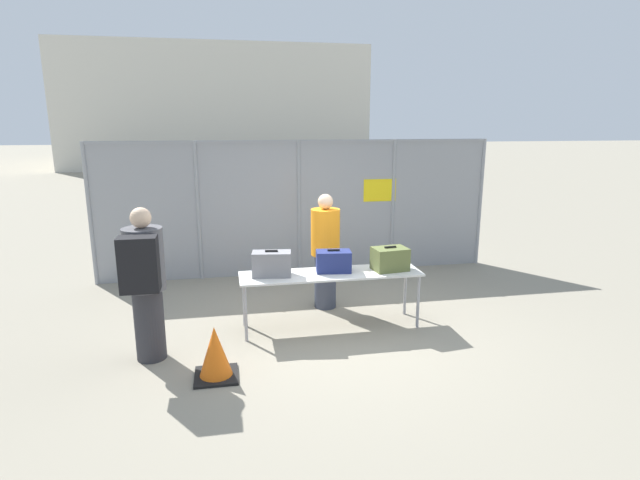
{
  "coord_description": "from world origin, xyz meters",
  "views": [
    {
      "loc": [
        -1.27,
        -5.94,
        2.66
      ],
      "look_at": [
        0.01,
        0.73,
        1.05
      ],
      "focal_mm": 28.0,
      "sensor_mm": 36.0,
      "label": 1
    }
  ],
  "objects_px": {
    "security_worker_near": "(325,250)",
    "utility_trailer": "(359,222)",
    "traffic_cone": "(215,354)",
    "suitcase_navy": "(333,261)",
    "inspection_table": "(331,277)",
    "traveler_hooded": "(145,279)",
    "suitcase_olive": "(390,259)",
    "suitcase_grey": "(272,264)"
  },
  "relations": [
    {
      "from": "security_worker_near",
      "to": "utility_trailer",
      "type": "xyz_separation_m",
      "value": [
        1.64,
        4.12,
        -0.45
      ]
    },
    {
      "from": "utility_trailer",
      "to": "traffic_cone",
      "type": "height_order",
      "value": "utility_trailer"
    },
    {
      "from": "suitcase_navy",
      "to": "utility_trailer",
      "type": "relative_size",
      "value": 0.15
    },
    {
      "from": "inspection_table",
      "to": "traveler_hooded",
      "type": "height_order",
      "value": "traveler_hooded"
    },
    {
      "from": "suitcase_olive",
      "to": "traveler_hooded",
      "type": "relative_size",
      "value": 0.27
    },
    {
      "from": "utility_trailer",
      "to": "suitcase_grey",
      "type": "bearing_deg",
      "value": -117.13
    },
    {
      "from": "suitcase_navy",
      "to": "traffic_cone",
      "type": "height_order",
      "value": "suitcase_navy"
    },
    {
      "from": "utility_trailer",
      "to": "traveler_hooded",
      "type": "bearing_deg",
      "value": -125.94
    },
    {
      "from": "inspection_table",
      "to": "suitcase_grey",
      "type": "xyz_separation_m",
      "value": [
        -0.77,
        0.02,
        0.21
      ]
    },
    {
      "from": "suitcase_olive",
      "to": "utility_trailer",
      "type": "height_order",
      "value": "suitcase_olive"
    },
    {
      "from": "suitcase_grey",
      "to": "traveler_hooded",
      "type": "xyz_separation_m",
      "value": [
        -1.45,
        -0.59,
        0.07
      ]
    },
    {
      "from": "inspection_table",
      "to": "traffic_cone",
      "type": "relative_size",
      "value": 4.13
    },
    {
      "from": "suitcase_olive",
      "to": "security_worker_near",
      "type": "xyz_separation_m",
      "value": [
        -0.72,
        0.75,
        -0.03
      ]
    },
    {
      "from": "suitcase_navy",
      "to": "security_worker_near",
      "type": "distance_m",
      "value": 0.68
    },
    {
      "from": "inspection_table",
      "to": "suitcase_olive",
      "type": "bearing_deg",
      "value": -0.64
    },
    {
      "from": "suitcase_navy",
      "to": "traffic_cone",
      "type": "relative_size",
      "value": 0.83
    },
    {
      "from": "inspection_table",
      "to": "traffic_cone",
      "type": "xyz_separation_m",
      "value": [
        -1.48,
        -1.09,
        -0.43
      ]
    },
    {
      "from": "inspection_table",
      "to": "suitcase_olive",
      "type": "distance_m",
      "value": 0.82
    },
    {
      "from": "suitcase_grey",
      "to": "suitcase_olive",
      "type": "height_order",
      "value": "suitcase_grey"
    },
    {
      "from": "traffic_cone",
      "to": "traveler_hooded",
      "type": "bearing_deg",
      "value": 144.15
    },
    {
      "from": "traffic_cone",
      "to": "suitcase_grey",
      "type": "bearing_deg",
      "value": 57.23
    },
    {
      "from": "suitcase_navy",
      "to": "traveler_hooded",
      "type": "height_order",
      "value": "traveler_hooded"
    },
    {
      "from": "suitcase_grey",
      "to": "suitcase_olive",
      "type": "xyz_separation_m",
      "value": [
        1.56,
        -0.03,
        -0.01
      ]
    },
    {
      "from": "suitcase_navy",
      "to": "traffic_cone",
      "type": "distance_m",
      "value": 2.02
    },
    {
      "from": "inspection_table",
      "to": "utility_trailer",
      "type": "xyz_separation_m",
      "value": [
        1.71,
        4.86,
        -0.28
      ]
    },
    {
      "from": "inspection_table",
      "to": "suitcase_grey",
      "type": "relative_size",
      "value": 4.56
    },
    {
      "from": "traveler_hooded",
      "to": "security_worker_near",
      "type": "relative_size",
      "value": 1.05
    },
    {
      "from": "inspection_table",
      "to": "traveler_hooded",
      "type": "distance_m",
      "value": 2.31
    },
    {
      "from": "utility_trailer",
      "to": "traffic_cone",
      "type": "bearing_deg",
      "value": -118.24
    },
    {
      "from": "security_worker_near",
      "to": "inspection_table",
      "type": "bearing_deg",
      "value": 67.8
    },
    {
      "from": "traveler_hooded",
      "to": "traffic_cone",
      "type": "relative_size",
      "value": 3.08
    },
    {
      "from": "inspection_table",
      "to": "suitcase_navy",
      "type": "bearing_deg",
      "value": 51.32
    },
    {
      "from": "suitcase_grey",
      "to": "suitcase_navy",
      "type": "xyz_separation_m",
      "value": [
        0.81,
        0.04,
        -0.02
      ]
    },
    {
      "from": "suitcase_navy",
      "to": "suitcase_olive",
      "type": "xyz_separation_m",
      "value": [
        0.75,
        -0.07,
        0.01
      ]
    },
    {
      "from": "suitcase_navy",
      "to": "utility_trailer",
      "type": "xyz_separation_m",
      "value": [
        1.67,
        4.8,
        -0.47
      ]
    },
    {
      "from": "suitcase_grey",
      "to": "traveler_hooded",
      "type": "distance_m",
      "value": 1.57
    },
    {
      "from": "suitcase_grey",
      "to": "traffic_cone",
      "type": "relative_size",
      "value": 0.91
    },
    {
      "from": "suitcase_grey",
      "to": "suitcase_navy",
      "type": "distance_m",
      "value": 0.81
    },
    {
      "from": "suitcase_olive",
      "to": "traffic_cone",
      "type": "xyz_separation_m",
      "value": [
        -2.28,
        -1.09,
        -0.63
      ]
    },
    {
      "from": "security_worker_near",
      "to": "suitcase_grey",
      "type": "bearing_deg",
      "value": 24.08
    },
    {
      "from": "suitcase_olive",
      "to": "security_worker_near",
      "type": "height_order",
      "value": "security_worker_near"
    },
    {
      "from": "suitcase_navy",
      "to": "security_worker_near",
      "type": "xyz_separation_m",
      "value": [
        0.03,
        0.68,
        -0.02
      ]
    }
  ]
}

